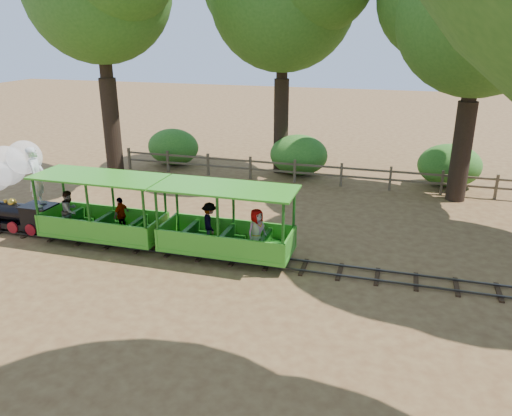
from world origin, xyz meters
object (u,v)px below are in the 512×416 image
(locomotive, at_px, (14,180))
(carriage_front, at_px, (99,217))
(fence, at_px, (318,171))
(carriage_rear, at_px, (227,231))

(locomotive, height_order, carriage_front, locomotive)
(locomotive, xyz_separation_m, fence, (8.44, 7.93, -1.17))
(locomotive, relative_size, carriage_rear, 0.78)
(carriage_front, bearing_deg, fence, 56.13)
(locomotive, xyz_separation_m, carriage_rear, (7.21, -0.07, -0.91))
(locomotive, height_order, carriage_rear, locomotive)
(carriage_front, height_order, carriage_rear, same)
(carriage_rear, height_order, fence, carriage_rear)
(carriage_front, xyz_separation_m, carriage_rear, (4.16, 0.03, 0.01))
(carriage_rear, bearing_deg, carriage_front, -179.64)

